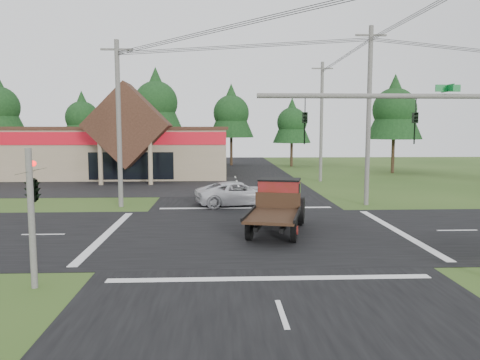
{
  "coord_description": "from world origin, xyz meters",
  "views": [
    {
      "loc": [
        -1.67,
        -22.04,
        4.98
      ],
      "look_at": [
        -0.54,
        3.35,
        2.2
      ],
      "focal_mm": 35.0,
      "sensor_mm": 36.0,
      "label": 1
    }
  ],
  "objects": [
    {
      "name": "road_ns",
      "position": [
        0.0,
        0.0,
        0.01
      ],
      "size": [
        12.0,
        120.0,
        0.02
      ],
      "primitive_type": "cube",
      "color": "black",
      "rests_on": "ground"
    },
    {
      "name": "cvs_building",
      "position": [
        -15.7,
        29.57,
        2.78
      ],
      "size": [
        30.4,
        18.2,
        9.19
      ],
      "color": "gray",
      "rests_on": "ground"
    },
    {
      "name": "tree_row_b",
      "position": [
        -20.0,
        42.0,
        6.7
      ],
      "size": [
        5.6,
        5.6,
        10.1
      ],
      "color": "#332316",
      "rests_on": "ground"
    },
    {
      "name": "white_pickup",
      "position": [
        -0.43,
        8.29,
        0.77
      ],
      "size": [
        6.04,
        3.9,
        1.55
      ],
      "primitive_type": "imported",
      "rotation": [
        0.0,
        0.0,
        1.83
      ],
      "color": "silver",
      "rests_on": "ground"
    },
    {
      "name": "ground",
      "position": [
        0.0,
        0.0,
        0.0
      ],
      "size": [
        120.0,
        120.0,
        0.0
      ],
      "primitive_type": "plane",
      "color": "#2F4B1A",
      "rests_on": "ground"
    },
    {
      "name": "antique_flatbed_truck",
      "position": [
        1.06,
        -0.02,
        1.27
      ],
      "size": [
        3.71,
        6.46,
        2.54
      ],
      "primitive_type": null,
      "rotation": [
        0.0,
        0.0,
        -0.24
      ],
      "color": "#591A0C",
      "rests_on": "ground"
    },
    {
      "name": "tree_side_ne",
      "position": [
        18.0,
        30.0,
        7.38
      ],
      "size": [
        6.16,
        6.16,
        11.11
      ],
      "color": "#332316",
      "rests_on": "ground"
    },
    {
      "name": "tree_row_e",
      "position": [
        8.0,
        40.0,
        6.03
      ],
      "size": [
        5.04,
        5.04,
        9.09
      ],
      "color": "#332316",
      "rests_on": "ground"
    },
    {
      "name": "utility_pole_nw",
      "position": [
        -8.0,
        8.0,
        5.39
      ],
      "size": [
        2.0,
        0.3,
        10.5
      ],
      "color": "#595651",
      "rests_on": "ground"
    },
    {
      "name": "utility_pole_n",
      "position": [
        8.0,
        22.0,
        5.74
      ],
      "size": [
        2.0,
        0.3,
        11.2
      ],
      "color": "#595651",
      "rests_on": "ground"
    },
    {
      "name": "utility_pole_ne",
      "position": [
        8.0,
        8.0,
        5.89
      ],
      "size": [
        2.0,
        0.3,
        11.5
      ],
      "color": "#595651",
      "rests_on": "ground"
    },
    {
      "name": "tree_row_d",
      "position": [
        0.0,
        42.0,
        7.38
      ],
      "size": [
        6.16,
        6.16,
        11.11
      ],
      "color": "#332316",
      "rests_on": "ground"
    },
    {
      "name": "traffic_signal_corner",
      "position": [
        -7.5,
        -7.32,
        3.52
      ],
      "size": [
        0.53,
        2.48,
        4.4
      ],
      "color": "#595651",
      "rests_on": "ground"
    },
    {
      "name": "road_ew",
      "position": [
        0.0,
        0.0,
        0.01
      ],
      "size": [
        120.0,
        12.0,
        0.02
      ],
      "primitive_type": "cube",
      "color": "black",
      "rests_on": "ground"
    },
    {
      "name": "tree_row_c",
      "position": [
        -10.0,
        41.0,
        8.72
      ],
      "size": [
        7.28,
        7.28,
        13.13
      ],
      "color": "#332316",
      "rests_on": "ground"
    },
    {
      "name": "traffic_signal_mast",
      "position": [
        5.82,
        -7.5,
        4.43
      ],
      "size": [
        8.12,
        0.24,
        7.0
      ],
      "color": "#595651",
      "rests_on": "ground"
    },
    {
      "name": "parking_apron",
      "position": [
        -14.0,
        19.0,
        0.01
      ],
      "size": [
        28.0,
        14.0,
        0.02
      ],
      "primitive_type": "cube",
      "color": "black",
      "rests_on": "ground"
    }
  ]
}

